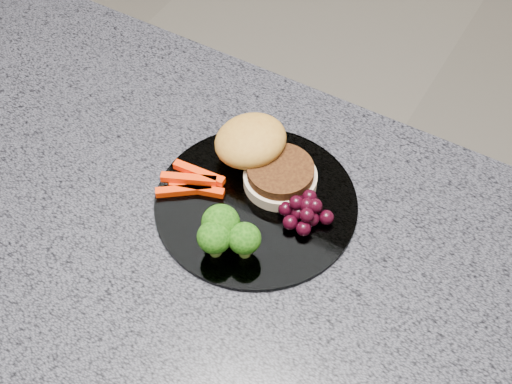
% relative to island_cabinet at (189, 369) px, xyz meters
% --- Properties ---
extents(island_cabinet, '(1.20, 0.60, 0.86)m').
position_rel_island_cabinet_xyz_m(island_cabinet, '(0.00, 0.00, 0.00)').
color(island_cabinet, '#58311E').
rests_on(island_cabinet, ground).
extents(countertop, '(1.20, 0.60, 0.04)m').
position_rel_island_cabinet_xyz_m(countertop, '(0.00, 0.00, 0.45)').
color(countertop, '#484852').
rests_on(countertop, island_cabinet).
extents(plate, '(0.26, 0.26, 0.01)m').
position_rel_island_cabinet_xyz_m(plate, '(0.10, 0.07, 0.47)').
color(plate, white).
rests_on(plate, countertop).
extents(burger, '(0.15, 0.12, 0.05)m').
position_rel_island_cabinet_xyz_m(burger, '(0.07, 0.13, 0.50)').
color(burger, beige).
rests_on(burger, plate).
extents(carrot_sticks, '(0.08, 0.07, 0.02)m').
position_rel_island_cabinet_xyz_m(carrot_sticks, '(0.02, 0.05, 0.48)').
color(carrot_sticks, '#F83004').
rests_on(carrot_sticks, plate).
extents(broccoli, '(0.08, 0.06, 0.06)m').
position_rel_island_cabinet_xyz_m(broccoli, '(0.10, -0.01, 0.51)').
color(broccoli, olive).
rests_on(broccoli, plate).
extents(grape_bunch, '(0.07, 0.06, 0.03)m').
position_rel_island_cabinet_xyz_m(grape_bunch, '(0.16, 0.08, 0.49)').
color(grape_bunch, black).
rests_on(grape_bunch, plate).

